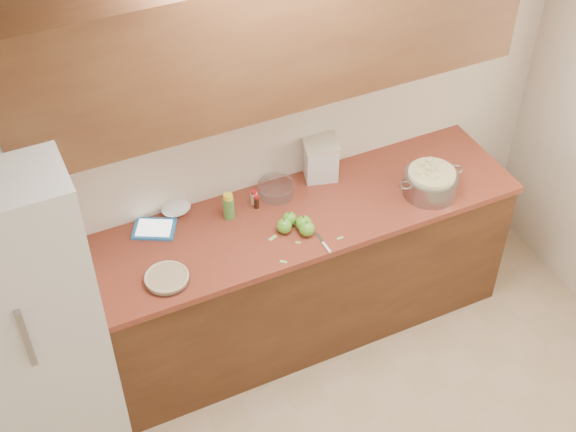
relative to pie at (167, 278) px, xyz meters
name	(u,v)px	position (x,y,z in m)	size (l,w,h in m)	color
room_shell	(450,378)	(0.74, -1.31, 0.36)	(3.60, 3.60, 3.60)	tan
counter_run	(287,276)	(0.74, 0.17, -0.48)	(2.64, 0.68, 0.92)	#542F17
upper_cabinets	(272,34)	(0.74, 0.32, 1.01)	(2.60, 0.34, 0.70)	brown
fridge	(19,311)	(-0.70, 0.13, -0.04)	(0.70, 0.70, 1.80)	silver
pie	(167,278)	(0.00, 0.00, 0.00)	(0.23, 0.23, 0.04)	silver
colander	(430,183)	(1.54, 0.02, 0.05)	(0.40, 0.30, 0.15)	gray
flour_canister	(320,158)	(1.06, 0.42, 0.10)	(0.24, 0.24, 0.24)	silver
tablet	(154,229)	(0.06, 0.38, -0.01)	(0.27, 0.25, 0.02)	#256EB2
paring_knife	(325,246)	(0.82, -0.12, -0.01)	(0.02, 0.17, 0.02)	gray
lemon_bottle	(229,206)	(0.46, 0.31, 0.06)	(0.06, 0.06, 0.16)	#4C8C38
cinnamon_shaker	(254,198)	(0.62, 0.35, 0.02)	(0.04, 0.04, 0.09)	beige
vanilla_bottle	(257,202)	(0.62, 0.31, 0.02)	(0.03, 0.03, 0.08)	black
mixing_bowl	(276,189)	(0.76, 0.37, 0.02)	(0.21, 0.21, 0.08)	silver
paper_towel	(176,208)	(0.21, 0.46, 0.01)	(0.16, 0.13, 0.07)	white
apple_left	(284,226)	(0.68, 0.07, 0.02)	(0.08, 0.08, 0.09)	#549D25
apple_center	(289,219)	(0.73, 0.11, 0.02)	(0.08, 0.08, 0.09)	#549D25
apple_front	(307,229)	(0.77, 0.00, 0.02)	(0.08, 0.08, 0.10)	#549D25
apple_extra	(304,223)	(0.78, 0.05, 0.02)	(0.09, 0.09, 0.10)	#549D25
peel_a	(283,262)	(0.58, -0.13, -0.02)	(0.04, 0.01, 0.00)	#91C45F
peel_b	(298,243)	(0.71, -0.03, -0.02)	(0.03, 0.01, 0.00)	#91C45F
peel_c	(273,238)	(0.60, 0.06, -0.02)	(0.05, 0.02, 0.00)	#91C45F
peel_d	(340,238)	(0.92, -0.10, -0.02)	(0.03, 0.01, 0.00)	#91C45F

